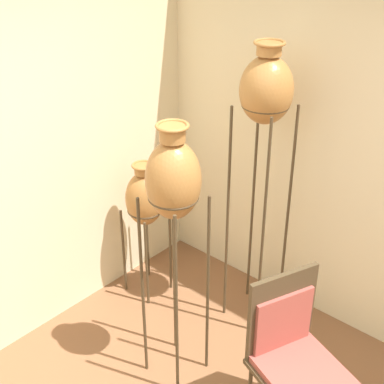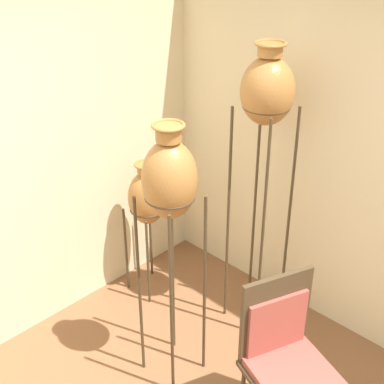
{
  "view_description": "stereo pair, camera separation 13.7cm",
  "coord_description": "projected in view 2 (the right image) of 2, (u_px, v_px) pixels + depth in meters",
  "views": [
    {
      "loc": [
        -1.16,
        -0.96,
        2.78
      ],
      "look_at": [
        1.16,
        1.09,
        1.1
      ],
      "focal_mm": 50.0,
      "sensor_mm": 36.0,
      "label": 1
    },
    {
      "loc": [
        -1.06,
        -1.06,
        2.78
      ],
      "look_at": [
        1.16,
        1.09,
        1.1
      ],
      "focal_mm": 50.0,
      "sensor_mm": 36.0,
      "label": 2
    }
  ],
  "objects": [
    {
      "name": "chair",
      "position": [
        288.0,
        357.0,
        2.89
      ],
      "size": [
        0.61,
        0.64,
        1.05
      ],
      "rotation": [
        0.0,
        0.0,
        -0.37
      ],
      "color": "#473823",
      "rests_on": "ground_plane"
    },
    {
      "name": "vase_stand_medium",
      "position": [
        170.0,
        183.0,
        2.97
      ],
      "size": [
        0.32,
        0.32,
        1.76
      ],
      "color": "#473823",
      "rests_on": "ground_plane"
    },
    {
      "name": "vase_stand_tall",
      "position": [
        267.0,
        97.0,
        3.29
      ],
      "size": [
        0.34,
        0.34,
        2.06
      ],
      "color": "#473823",
      "rests_on": "ground_plane"
    },
    {
      "name": "vase_stand_short",
      "position": [
        147.0,
        199.0,
        4.0
      ],
      "size": [
        0.29,
        0.29,
        1.12
      ],
      "color": "#473823",
      "rests_on": "ground_plane"
    }
  ]
}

